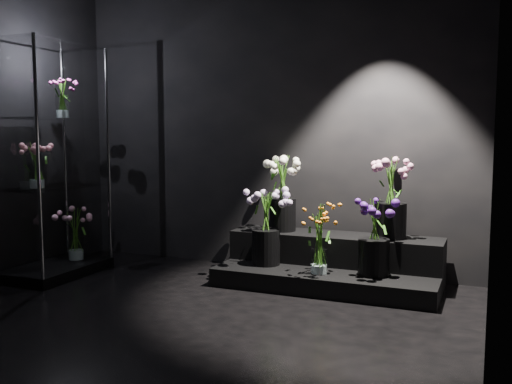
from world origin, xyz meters
The scene contains 13 objects.
floor centered at (0.00, 0.00, 0.00)m, with size 4.00×4.00×0.00m, color black.
wall_back centered at (0.00, 2.00, 1.40)m, with size 4.00×4.00×0.00m, color black.
wall_right centered at (2.00, 0.00, 1.40)m, with size 4.00×4.00×0.00m, color black.
display_riser centered at (0.73, 1.63, 0.17)m, with size 1.87×0.83×0.41m.
display_case centered at (-1.69, 0.94, 1.05)m, with size 0.57×0.96×2.11m.
bouquet_orange_bells centered at (0.71, 1.32, 0.44)m, with size 0.29×0.29×0.56m.
bouquet_lilac centered at (0.19, 1.45, 0.53)m, with size 0.37×0.37×0.65m.
bouquet_purple centered at (1.13, 1.45, 0.50)m, with size 0.37×0.37×0.61m.
bouquet_cream_roses centered at (0.24, 1.74, 0.81)m, with size 0.45×0.45×0.68m.
bouquet_pink_roses centered at (1.21, 1.75, 0.78)m, with size 0.36×0.36×0.68m.
bouquet_case_pink centered at (-1.73, 0.77, 1.05)m, with size 0.38×0.38×0.43m.
bouquet_case_magenta centered at (-1.66, 1.05, 1.63)m, with size 0.27×0.27×0.35m.
bouquet_case_base_pink centered at (-1.66, 1.17, 0.36)m, with size 0.40×0.40×0.49m.
Camera 1 is at (2.00, -3.12, 1.31)m, focal length 40.00 mm.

